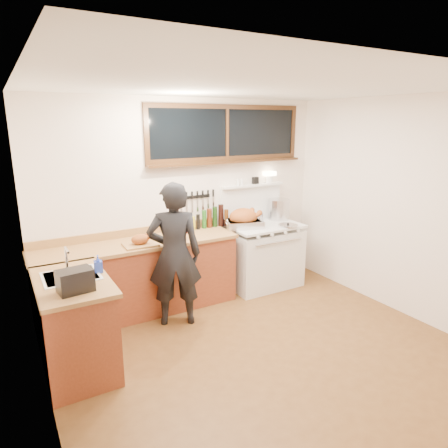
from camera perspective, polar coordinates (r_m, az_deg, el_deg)
ground_plane at (r=4.38m, az=5.22°, el=-17.46°), size 4.00×3.50×0.02m
room_shell at (r=3.78m, az=5.79°, el=4.47°), size 4.10×3.60×2.65m
counter_back at (r=5.03m, az=-12.00°, el=-7.42°), size 2.44×0.64×1.00m
counter_left at (r=4.11m, az=-20.55°, el=-13.23°), size 0.64×1.09×0.90m
sink_unit at (r=4.02m, az=-20.96°, el=-7.71°), size 0.50×0.45×0.37m
vintage_stove at (r=5.75m, az=5.46°, el=-4.21°), size 1.02×0.74×1.59m
back_window at (r=5.49m, az=0.47°, el=11.99°), size 2.32×0.13×0.77m
left_doorway at (r=2.76m, az=-23.55°, el=-12.93°), size 0.02×1.04×2.17m
knife_strip at (r=5.37m, az=-4.04°, el=3.77°), size 0.52×0.03×0.28m
man at (r=4.56m, az=-7.09°, el=-4.38°), size 0.71×0.59×1.67m
soap_bottle at (r=3.99m, az=-17.54°, el=-5.46°), size 0.09×0.09×0.17m
toaster at (r=3.62m, az=-20.50°, el=-7.59°), size 0.30×0.23×0.19m
cutting_board at (r=4.73m, az=-11.83°, el=-2.41°), size 0.39×0.30×0.14m
roast_turkey at (r=5.43m, az=2.83°, el=0.64°), size 0.58×0.50×0.26m
stockpot at (r=5.92m, az=7.84°, el=2.11°), size 0.38×0.38×0.30m
saucepan at (r=5.84m, az=4.86°, el=1.08°), size 0.16×0.27×0.11m
pot_lid at (r=5.56m, az=9.13°, el=-0.18°), size 0.27×0.27×0.04m
coffee_tin at (r=5.20m, az=-5.58°, el=-0.29°), size 0.13×0.11×0.17m
pitcher at (r=5.17m, az=-7.92°, el=-0.37°), size 0.12×0.12×0.18m
bottle_cluster at (r=5.42m, az=-1.77°, el=0.86°), size 0.57×0.07×0.30m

